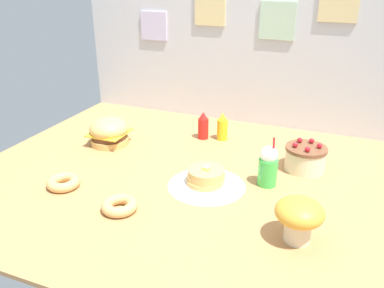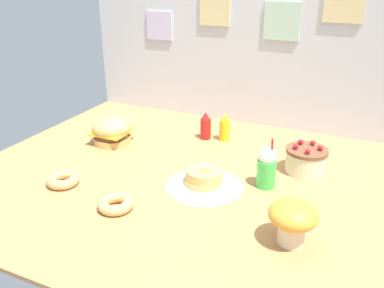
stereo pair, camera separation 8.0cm
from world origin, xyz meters
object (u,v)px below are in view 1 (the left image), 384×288
(pancake_stack, at_px, (206,179))
(ketchup_bottle, at_px, (203,126))
(mushroom_stool, at_px, (299,216))
(burger, at_px, (109,132))
(donut_pink_glaze, at_px, (63,182))
(donut_chocolate, at_px, (119,205))
(layer_cake, at_px, (305,158))
(cream_soda_cup, at_px, (268,166))
(mustard_bottle, at_px, (222,127))

(pancake_stack, relative_size, ketchup_bottle, 1.70)
(pancake_stack, height_order, mushroom_stool, mushroom_stool)
(burger, distance_m, pancake_stack, 0.75)
(donut_pink_glaze, xyz_separation_m, mushroom_stool, (1.10, 0.00, 0.09))
(burger, distance_m, donut_chocolate, 0.74)
(layer_cake, bearing_deg, ketchup_bottle, 163.18)
(donut_chocolate, bearing_deg, donut_pink_glaze, 168.03)
(pancake_stack, height_order, donut_chocolate, pancake_stack)
(cream_soda_cup, bearing_deg, layer_cake, 58.22)
(mustard_bottle, bearing_deg, burger, -151.53)
(mushroom_stool, bearing_deg, donut_pink_glaze, -179.83)
(cream_soda_cup, height_order, mushroom_stool, cream_soda_cup)
(burger, relative_size, donut_pink_glaze, 1.43)
(ketchup_bottle, xyz_separation_m, donut_chocolate, (-0.05, -0.90, -0.05))
(donut_pink_glaze, bearing_deg, layer_cake, 31.03)
(burger, height_order, donut_pink_glaze, burger)
(burger, relative_size, mustard_bottle, 1.33)
(mustard_bottle, bearing_deg, layer_cake, -22.58)
(burger, bearing_deg, layer_cake, 5.16)
(burger, distance_m, layer_cake, 1.12)
(ketchup_bottle, bearing_deg, layer_cake, -16.82)
(mustard_bottle, distance_m, cream_soda_cup, 0.59)
(mushroom_stool, bearing_deg, layer_cake, 95.47)
(layer_cake, relative_size, donut_pink_glaze, 1.34)
(donut_chocolate, bearing_deg, pancake_stack, 51.69)
(burger, height_order, mustard_bottle, mustard_bottle)
(layer_cake, xyz_separation_m, mushroom_stool, (0.06, -0.62, 0.04))
(mustard_bottle, distance_m, donut_pink_glaze, 0.99)
(burger, height_order, donut_chocolate, burger)
(burger, xyz_separation_m, mustard_bottle, (0.59, 0.32, 0.00))
(donut_pink_glaze, distance_m, donut_chocolate, 0.37)
(pancake_stack, distance_m, layer_cake, 0.55)
(pancake_stack, bearing_deg, mushroom_stool, -29.28)
(ketchup_bottle, distance_m, donut_pink_glaze, 0.91)
(layer_cake, xyz_separation_m, cream_soda_cup, (-0.14, -0.23, 0.03))
(pancake_stack, height_order, mustard_bottle, mustard_bottle)
(pancake_stack, relative_size, mustard_bottle, 1.70)
(pancake_stack, xyz_separation_m, ketchup_bottle, (-0.23, 0.55, 0.04))
(ketchup_bottle, bearing_deg, pancake_stack, -67.76)
(pancake_stack, bearing_deg, donut_pink_glaze, -156.94)
(pancake_stack, bearing_deg, burger, 160.00)
(layer_cake, height_order, ketchup_bottle, ketchup_bottle)
(ketchup_bottle, bearing_deg, donut_pink_glaze, -116.24)
(pancake_stack, bearing_deg, donut_chocolate, -128.31)
(donut_pink_glaze, relative_size, donut_chocolate, 1.00)
(layer_cake, relative_size, mustard_bottle, 1.25)
(mustard_bottle, relative_size, donut_pink_glaze, 1.08)
(ketchup_bottle, height_order, mushroom_stool, mushroom_stool)
(mushroom_stool, bearing_deg, cream_soda_cup, 117.64)
(pancake_stack, distance_m, mustard_bottle, 0.59)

